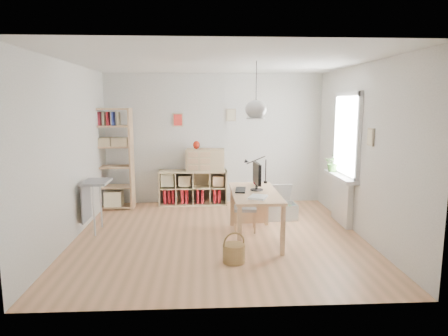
{
  "coord_description": "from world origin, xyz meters",
  "views": [
    {
      "loc": [
        -0.24,
        -6.08,
        2.09
      ],
      "look_at": [
        0.1,
        0.3,
        1.05
      ],
      "focal_mm": 32.0,
      "sensor_mm": 36.0,
      "label": 1
    }
  ],
  "objects_px": {
    "cube_shelf": "(192,190)",
    "chair": "(245,205)",
    "storage_chest": "(280,208)",
    "drawer_chest": "(205,160)",
    "monitor": "(257,175)",
    "desk": "(255,198)",
    "tall_bookshelf": "(112,155)"
  },
  "relations": [
    {
      "from": "storage_chest",
      "to": "drawer_chest",
      "type": "distance_m",
      "value": 1.89
    },
    {
      "from": "tall_bookshelf",
      "to": "cube_shelf",
      "type": "bearing_deg",
      "value": 10.19
    },
    {
      "from": "monitor",
      "to": "chair",
      "type": "bearing_deg",
      "value": 109.18
    },
    {
      "from": "chair",
      "to": "monitor",
      "type": "height_order",
      "value": "monitor"
    },
    {
      "from": "desk",
      "to": "chair",
      "type": "bearing_deg",
      "value": 102.46
    },
    {
      "from": "storage_chest",
      "to": "monitor",
      "type": "height_order",
      "value": "monitor"
    },
    {
      "from": "desk",
      "to": "tall_bookshelf",
      "type": "xyz_separation_m",
      "value": [
        -2.59,
        1.95,
        0.43
      ]
    },
    {
      "from": "tall_bookshelf",
      "to": "desk",
      "type": "bearing_deg",
      "value": -37.01
    },
    {
      "from": "cube_shelf",
      "to": "storage_chest",
      "type": "xyz_separation_m",
      "value": [
        1.65,
        -1.12,
        -0.11
      ]
    },
    {
      "from": "monitor",
      "to": "drawer_chest",
      "type": "relative_size",
      "value": 0.64
    },
    {
      "from": "cube_shelf",
      "to": "drawer_chest",
      "type": "relative_size",
      "value": 1.8
    },
    {
      "from": "cube_shelf",
      "to": "chair",
      "type": "relative_size",
      "value": 1.91
    },
    {
      "from": "cube_shelf",
      "to": "chair",
      "type": "bearing_deg",
      "value": -62.56
    },
    {
      "from": "chair",
      "to": "storage_chest",
      "type": "bearing_deg",
      "value": 46.39
    },
    {
      "from": "cube_shelf",
      "to": "drawer_chest",
      "type": "bearing_deg",
      "value": -8.34
    },
    {
      "from": "cube_shelf",
      "to": "monitor",
      "type": "distance_m",
      "value": 2.48
    },
    {
      "from": "storage_chest",
      "to": "chair",
      "type": "bearing_deg",
      "value": -141.05
    },
    {
      "from": "desk",
      "to": "storage_chest",
      "type": "height_order",
      "value": "desk"
    },
    {
      "from": "monitor",
      "to": "drawer_chest",
      "type": "distance_m",
      "value": 2.23
    },
    {
      "from": "tall_bookshelf",
      "to": "storage_chest",
      "type": "distance_m",
      "value": 3.44
    },
    {
      "from": "desk",
      "to": "monitor",
      "type": "height_order",
      "value": "monitor"
    },
    {
      "from": "tall_bookshelf",
      "to": "monitor",
      "type": "relative_size",
      "value": 4.01
    },
    {
      "from": "cube_shelf",
      "to": "desk",
      "type": "bearing_deg",
      "value": -65.39
    },
    {
      "from": "desk",
      "to": "monitor",
      "type": "relative_size",
      "value": 3.01
    },
    {
      "from": "monitor",
      "to": "drawer_chest",
      "type": "height_order",
      "value": "monitor"
    },
    {
      "from": "desk",
      "to": "drawer_chest",
      "type": "distance_m",
      "value": 2.33
    },
    {
      "from": "drawer_chest",
      "to": "chair",
      "type": "bearing_deg",
      "value": -65.59
    },
    {
      "from": "storage_chest",
      "to": "monitor",
      "type": "relative_size",
      "value": 1.32
    },
    {
      "from": "monitor",
      "to": "drawer_chest",
      "type": "xyz_separation_m",
      "value": [
        -0.78,
        2.09,
        -0.05
      ]
    },
    {
      "from": "cube_shelf",
      "to": "drawer_chest",
      "type": "height_order",
      "value": "drawer_chest"
    },
    {
      "from": "desk",
      "to": "chair",
      "type": "xyz_separation_m",
      "value": [
        -0.1,
        0.46,
        -0.24
      ]
    },
    {
      "from": "desk",
      "to": "cube_shelf",
      "type": "distance_m",
      "value": 2.48
    }
  ]
}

